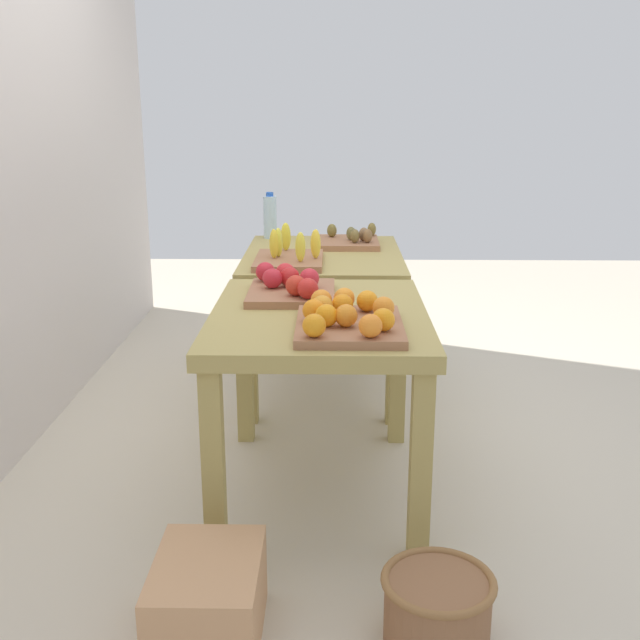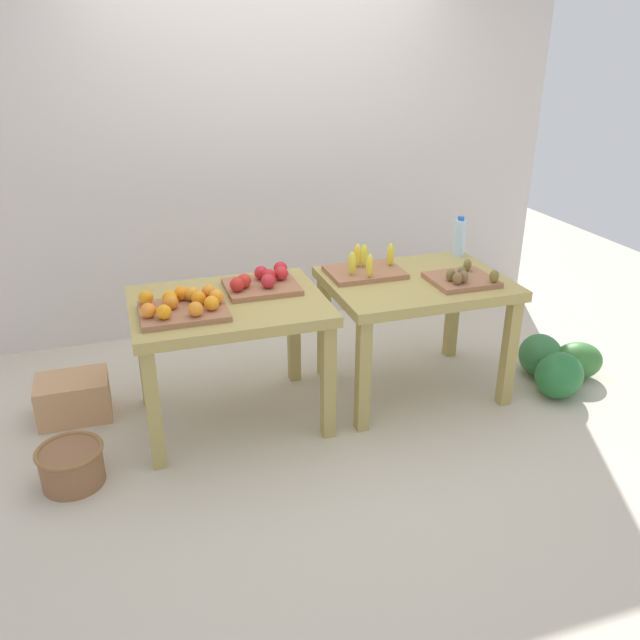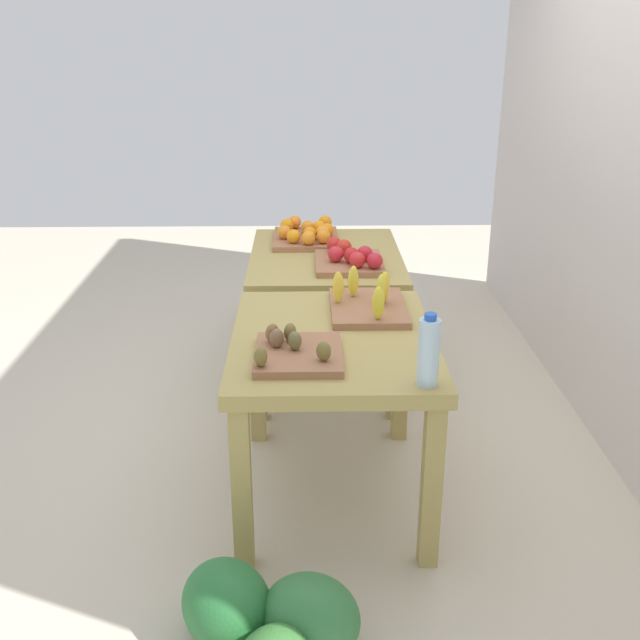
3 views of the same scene
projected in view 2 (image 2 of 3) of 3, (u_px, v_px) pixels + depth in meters
name	position (u px, v px, depth m)	size (l,w,h in m)	color
ground_plane	(326.00, 402.00, 3.94)	(8.00, 8.00, 0.00)	beige
back_wall	(265.00, 120.00, 4.50)	(4.40, 0.12, 3.00)	beige
display_table_left	(229.00, 319.00, 3.53)	(1.04, 0.80, 0.73)	tan
display_table_right	(415.00, 295.00, 3.84)	(1.04, 0.80, 0.73)	tan
orange_bin	(184.00, 305.00, 3.31)	(0.45, 0.36, 0.11)	#9D6848
apple_bin	(262.00, 282.00, 3.63)	(0.41, 0.34, 0.11)	#9D6848
banana_crate	(365.00, 269.00, 3.85)	(0.44, 0.32, 0.17)	#9D6848
kiwi_bin	(462.00, 278.00, 3.72)	(0.36, 0.32, 0.10)	#9D6848
water_bottle	(459.00, 238.00, 4.14)	(0.07, 0.07, 0.26)	silver
watermelon_pile	(557.00, 364.00, 4.10)	(0.66, 0.68, 0.28)	#367333
wicker_basket	(71.00, 465.00, 3.18)	(0.33, 0.33, 0.20)	#8A5D3D
cardboard_produce_box	(74.00, 398.00, 3.74)	(0.40, 0.30, 0.25)	tan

